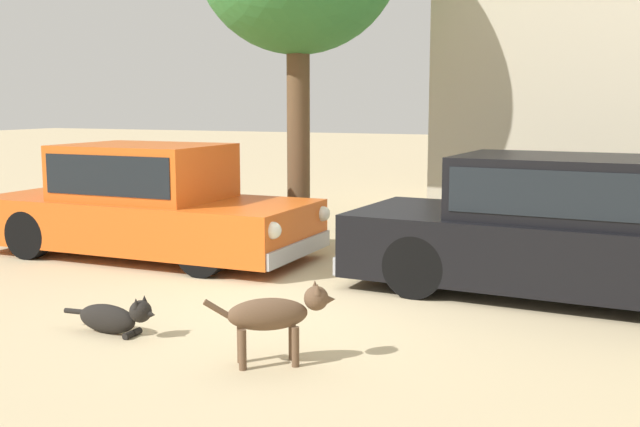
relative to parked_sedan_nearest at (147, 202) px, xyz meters
name	(u,v)px	position (x,y,z in m)	size (l,w,h in m)	color
ground_plane	(303,301)	(2.91, -1.34, -0.73)	(80.00, 80.00, 0.00)	tan
parked_sedan_nearest	(147,202)	(0.00, 0.00, 0.00)	(4.59, 1.80, 1.49)	#D15619
parked_sedan_second	(558,227)	(5.27, 0.00, 0.00)	(4.63, 2.05, 1.49)	black
stray_dog_spotted	(115,317)	(1.86, -3.03, -0.57)	(1.01, 0.21, 0.37)	black
stray_dog_tan	(276,314)	(3.52, -3.16, -0.32)	(0.91, 0.64, 0.65)	brown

